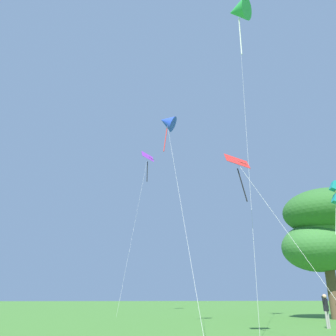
{
  "coord_description": "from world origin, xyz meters",
  "views": [
    {
      "loc": [
        -0.37,
        -5.81,
        1.6
      ],
      "look_at": [
        3.27,
        19.91,
        11.1
      ],
      "focal_mm": 38.03,
      "sensor_mm": 36.0,
      "label": 1
    }
  ],
  "objects_px": {
    "kite_blue_delta": "(167,122)",
    "person_in_blue_jacket": "(326,308)",
    "tree_left_oak": "(323,228)",
    "kite_teal_box": "(335,194)",
    "kite_purple_streamer": "(147,164)",
    "kite_green_small": "(238,11)",
    "kite_red_high": "(240,169)"
  },
  "relations": [
    {
      "from": "kite_blue_delta",
      "to": "kite_purple_streamer",
      "type": "bearing_deg",
      "value": 88.74
    },
    {
      "from": "kite_teal_box",
      "to": "kite_green_small",
      "type": "bearing_deg",
      "value": 169.21
    },
    {
      "from": "kite_purple_streamer",
      "to": "person_in_blue_jacket",
      "type": "height_order",
      "value": "kite_purple_streamer"
    },
    {
      "from": "kite_purple_streamer",
      "to": "kite_red_high",
      "type": "relative_size",
      "value": 2.62
    },
    {
      "from": "kite_purple_streamer",
      "to": "tree_left_oak",
      "type": "relative_size",
      "value": 2.05
    },
    {
      "from": "kite_blue_delta",
      "to": "person_in_blue_jacket",
      "type": "bearing_deg",
      "value": -15.97
    },
    {
      "from": "tree_left_oak",
      "to": "kite_teal_box",
      "type": "bearing_deg",
      "value": -112.16
    },
    {
      "from": "kite_blue_delta",
      "to": "kite_red_high",
      "type": "height_order",
      "value": "kite_blue_delta"
    },
    {
      "from": "kite_purple_streamer",
      "to": "person_in_blue_jacket",
      "type": "distance_m",
      "value": 33.57
    },
    {
      "from": "kite_green_small",
      "to": "kite_red_high",
      "type": "xyz_separation_m",
      "value": [
        -3.81,
        -7.94,
        -17.57
      ]
    },
    {
      "from": "kite_teal_box",
      "to": "kite_green_small",
      "type": "distance_m",
      "value": 17.4
    },
    {
      "from": "kite_red_high",
      "to": "tree_left_oak",
      "type": "bearing_deg",
      "value": 47.86
    },
    {
      "from": "kite_blue_delta",
      "to": "kite_teal_box",
      "type": "bearing_deg",
      "value": -2.44
    },
    {
      "from": "kite_teal_box",
      "to": "kite_blue_delta",
      "type": "bearing_deg",
      "value": 177.56
    },
    {
      "from": "person_in_blue_jacket",
      "to": "tree_left_oak",
      "type": "distance_m",
      "value": 11.7
    },
    {
      "from": "kite_blue_delta",
      "to": "kite_red_high",
      "type": "xyz_separation_m",
      "value": [
        2.48,
        -7.39,
        -6.09
      ]
    },
    {
      "from": "kite_blue_delta",
      "to": "kite_teal_box",
      "type": "xyz_separation_m",
      "value": [
        11.81,
        -0.5,
        -4.99
      ]
    },
    {
      "from": "kite_red_high",
      "to": "person_in_blue_jacket",
      "type": "xyz_separation_m",
      "value": [
        6.23,
        4.9,
        -6.24
      ]
    },
    {
      "from": "kite_blue_delta",
      "to": "person_in_blue_jacket",
      "type": "distance_m",
      "value": 15.29
    },
    {
      "from": "kite_green_small",
      "to": "person_in_blue_jacket",
      "type": "height_order",
      "value": "kite_green_small"
    },
    {
      "from": "kite_teal_box",
      "to": "kite_green_small",
      "type": "xyz_separation_m",
      "value": [
        -5.52,
        1.05,
        16.47
      ]
    },
    {
      "from": "kite_green_small",
      "to": "tree_left_oak",
      "type": "distance_m",
      "value": 20.09
    },
    {
      "from": "kite_purple_streamer",
      "to": "kite_teal_box",
      "type": "distance_m",
      "value": 29.48
    },
    {
      "from": "kite_blue_delta",
      "to": "tree_left_oak",
      "type": "height_order",
      "value": "kite_blue_delta"
    },
    {
      "from": "kite_red_high",
      "to": "person_in_blue_jacket",
      "type": "distance_m",
      "value": 10.09
    },
    {
      "from": "person_in_blue_jacket",
      "to": "tree_left_oak",
      "type": "relative_size",
      "value": 0.17
    },
    {
      "from": "kite_purple_streamer",
      "to": "kite_teal_box",
      "type": "xyz_separation_m",
      "value": [
        11.27,
        -24.9,
        -11.03
      ]
    },
    {
      "from": "kite_blue_delta",
      "to": "kite_red_high",
      "type": "distance_m",
      "value": 9.89
    },
    {
      "from": "person_in_blue_jacket",
      "to": "tree_left_oak",
      "type": "xyz_separation_m",
      "value": [
        5.63,
        8.21,
        6.14
      ]
    },
    {
      "from": "kite_blue_delta",
      "to": "kite_red_high",
      "type": "bearing_deg",
      "value": -71.48
    },
    {
      "from": "kite_teal_box",
      "to": "kite_green_small",
      "type": "relative_size",
      "value": 0.36
    },
    {
      "from": "kite_blue_delta",
      "to": "kite_green_small",
      "type": "bearing_deg",
      "value": 5.0
    }
  ]
}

